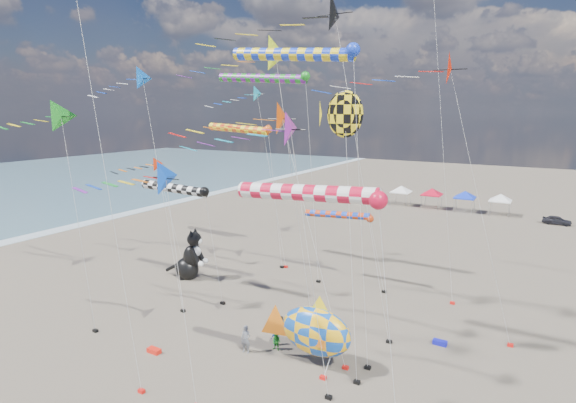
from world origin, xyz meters
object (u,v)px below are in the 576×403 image
Objects in this scene: child_green at (276,342)px; child_blue at (275,338)px; person_adult at (246,339)px; cat_inflatable at (188,254)px; fish_inflatable at (315,331)px; parked_car at (557,220)px.

child_green reaches higher than child_blue.
child_blue is (1.13, 1.76, -0.39)m from person_adult.
cat_inflatable is 4.50× the size of child_blue.
parked_car is at bearing 75.22° from fish_inflatable.
child_blue is 50.07m from parked_car.
parked_car reaches higher than child_green.
child_green is at bearing 165.09° from parked_car.
cat_inflatable is 15.50m from child_green.
person_adult is 2.13m from child_blue.
person_adult is (12.25, -8.07, -1.47)m from cat_inflatable.
child_blue is (-3.40, 0.91, -1.77)m from fish_inflatable.
child_blue is at bearing 49.98° from person_adult.
fish_inflatable reaches higher than child_green.
cat_inflatable is 1.34× the size of parked_car.
cat_inflatable is 50.62m from parked_car.
fish_inflatable reaches higher than child_blue.
person_adult reaches higher than parked_car.
person_adult is at bearing -143.77° from child_green.
child_green is 1.12× the size of child_blue.
person_adult is at bearing -169.39° from fish_inflatable.
parked_car is at bearing 9.51° from child_blue.
child_blue is (-0.41, 0.52, -0.06)m from child_green.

